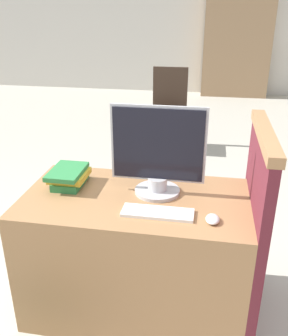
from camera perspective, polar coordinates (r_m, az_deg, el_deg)
The scene contains 9 objects.
wall_back at distance 8.10m, azimuth 8.00°, elevation 21.16°, with size 12.00×0.06×2.80m.
desk at distance 2.26m, azimuth -1.28°, elevation -12.84°, with size 1.24×0.69×0.75m.
carrel_divider at distance 2.15m, azimuth 16.19°, elevation -9.01°, with size 0.07×0.75×1.16m.
monitor at distance 2.01m, azimuth 2.13°, elevation 2.16°, with size 0.51×0.25×0.50m.
keyboard at distance 1.90m, azimuth 2.08°, elevation -6.82°, with size 0.36×0.12×0.02m.
mouse at distance 1.86m, azimuth 10.40°, elevation -7.66°, with size 0.07×0.10×0.03m.
book_stack at distance 2.21m, azimuth -11.36°, elevation -1.27°, with size 0.20×0.27×0.10m.
far_chair at distance 4.82m, azimuth 3.80°, elevation 9.55°, with size 0.44×0.44×1.00m.
bookshelf_far at distance 7.89m, azimuth 14.01°, elevation 17.77°, with size 1.29×0.32×2.01m.
Camera 1 is at (0.37, -1.43, 1.71)m, focal length 40.00 mm.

